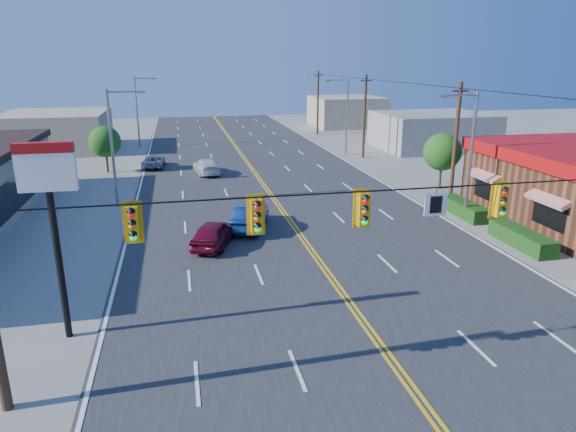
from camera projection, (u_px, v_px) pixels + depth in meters
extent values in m
plane|color=gray|center=(390.00, 360.00, 17.50)|extent=(160.00, 160.00, 0.00)
cube|color=#2D2D30|center=(278.00, 204.00, 36.19)|extent=(20.00, 120.00, 0.06)
cylinder|color=black|center=(401.00, 189.00, 15.74)|extent=(24.00, 0.05, 0.05)
cube|color=white|center=(436.00, 204.00, 16.15)|extent=(0.75, 0.04, 0.75)
cube|color=#D89E0C|center=(133.00, 224.00, 14.30)|extent=(0.55, 0.34, 1.25)
cube|color=#D89E0C|center=(257.00, 216.00, 15.01)|extent=(0.55, 0.34, 1.25)
cube|color=#D89E0C|center=(363.00, 210.00, 15.67)|extent=(0.55, 0.34, 1.25)
cube|color=#D89E0C|center=(501.00, 201.00, 16.62)|extent=(0.55, 0.34, 1.25)
cube|color=#194214|center=(490.00, 222.00, 30.90)|extent=(1.20, 9.00, 0.90)
cylinder|color=black|center=(59.00, 261.00, 18.14)|extent=(0.24, 0.24, 6.00)
cube|color=white|center=(47.00, 172.00, 17.21)|extent=(1.90, 0.30, 1.30)
cylinder|color=gray|center=(471.00, 158.00, 31.63)|extent=(0.20, 0.20, 8.00)
cylinder|color=gray|center=(460.00, 95.00, 30.30)|extent=(2.20, 0.12, 0.12)
cube|color=gray|center=(443.00, 96.00, 30.09)|extent=(0.50, 0.25, 0.15)
cylinder|color=gray|center=(347.00, 117.00, 54.07)|extent=(0.20, 0.20, 8.00)
cylinder|color=gray|center=(338.00, 80.00, 52.74)|extent=(2.20, 0.12, 0.12)
cube|color=gray|center=(328.00, 81.00, 52.53)|extent=(0.50, 0.25, 0.15)
cylinder|color=gray|center=(112.00, 149.00, 34.68)|extent=(0.20, 0.20, 8.00)
cylinder|color=gray|center=(124.00, 92.00, 33.79)|extent=(2.20, 0.12, 0.12)
cube|color=gray|center=(141.00, 92.00, 34.03)|extent=(0.50, 0.25, 0.15)
cylinder|color=gray|center=(137.00, 112.00, 58.99)|extent=(0.20, 0.20, 8.00)
cylinder|color=gray|center=(144.00, 78.00, 58.10)|extent=(2.20, 0.12, 0.12)
cube|color=gray|center=(154.00, 79.00, 58.34)|extent=(0.50, 0.25, 0.15)
cylinder|color=#47301E|center=(455.00, 144.00, 35.56)|extent=(0.28, 0.28, 8.40)
cylinder|color=#47301E|center=(364.00, 117.00, 52.38)|extent=(0.28, 0.28, 8.40)
cylinder|color=#47301E|center=(318.00, 103.00, 69.21)|extent=(0.28, 0.28, 8.40)
cylinder|color=#47301E|center=(440.00, 176.00, 40.48)|extent=(0.20, 0.20, 2.10)
sphere|color=#235B19|center=(442.00, 152.00, 39.93)|extent=(2.94, 2.94, 2.94)
cylinder|color=#47301E|center=(107.00, 161.00, 46.37)|extent=(0.20, 0.20, 2.00)
sphere|color=#235B19|center=(105.00, 142.00, 45.85)|extent=(2.80, 2.80, 2.80)
cube|color=gray|center=(432.00, 131.00, 58.74)|extent=(12.00, 10.00, 4.00)
cube|color=tan|center=(56.00, 131.00, 57.73)|extent=(11.00, 12.00, 4.20)
cube|color=tan|center=(347.00, 111.00, 78.65)|extent=(10.00, 10.00, 4.40)
imported|color=maroon|center=(214.00, 234.00, 27.92)|extent=(3.10, 4.49, 1.42)
imported|color=navy|center=(250.00, 217.00, 30.82)|extent=(3.00, 4.92, 1.53)
imported|color=silver|center=(207.00, 167.00, 45.66)|extent=(2.43, 4.86, 1.35)
imported|color=#A8A8AD|center=(154.00, 162.00, 48.46)|extent=(2.18, 4.25, 1.15)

